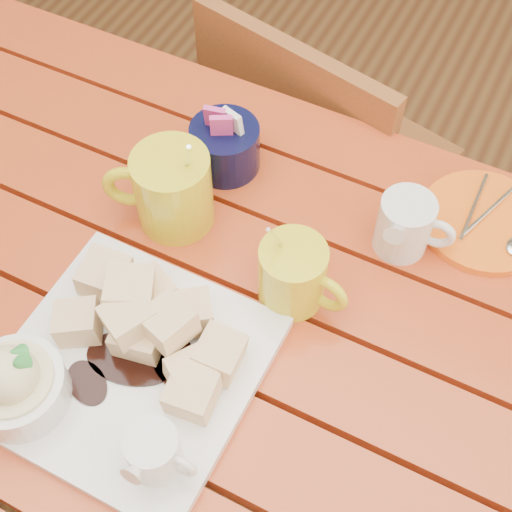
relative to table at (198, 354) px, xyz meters
The scene contains 9 objects.
ground 0.64m from the table, 90.00° to the right, with size 5.00×5.00×0.00m, color #542E18.
table is the anchor object (origin of this frame).
dessert_plate 0.19m from the table, 109.81° to the right, with size 0.28×0.28×0.11m.
coffee_mug_left 0.22m from the table, 128.31° to the left, with size 0.14×0.10×0.17m.
coffee_mug_right 0.20m from the table, 39.11° to the left, with size 0.12×0.08×0.14m.
cream_pitcher 0.32m from the table, 47.98° to the left, with size 0.10×0.08×0.08m.
sugar_caddy 0.28m from the table, 108.40° to the left, with size 0.10×0.10×0.10m.
orange_saucer 0.42m from the table, 46.48° to the left, with size 0.17×0.17×0.02m.
chair_far 0.57m from the table, 95.41° to the left, with size 0.45×0.45×0.81m.
Camera 1 is at (0.26, -0.35, 1.50)m, focal length 50.00 mm.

